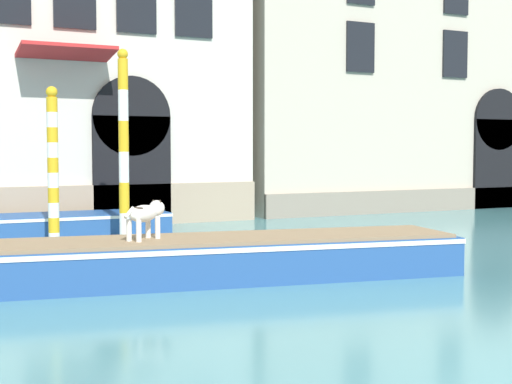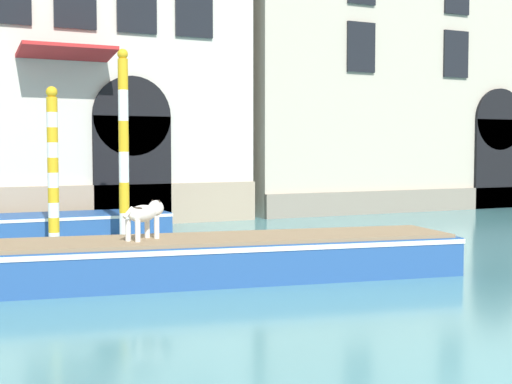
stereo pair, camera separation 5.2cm
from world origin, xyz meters
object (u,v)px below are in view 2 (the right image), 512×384
at_px(boat_foreground, 214,257).
at_px(dog_on_deck, 145,214).
at_px(mooring_pole_1, 124,146).
at_px(boat_moored_near_palazzo, 65,224).
at_px(mooring_pole_0, 53,166).

height_order(boat_foreground, dog_on_deck, dog_on_deck).
bearing_deg(boat_foreground, mooring_pole_1, 101.34).
bearing_deg(boat_moored_near_palazzo, boat_foreground, -80.68).
height_order(boat_foreground, boat_moored_near_palazzo, boat_foreground).
bearing_deg(dog_on_deck, boat_moored_near_palazzo, 54.06).
xyz_separation_m(boat_moored_near_palazzo, mooring_pole_0, (-0.70, -2.45, 1.59)).
height_order(mooring_pole_0, mooring_pole_1, mooring_pole_1).
bearing_deg(dog_on_deck, mooring_pole_1, 43.23).
relative_size(boat_foreground, boat_moored_near_palazzo, 1.63).
bearing_deg(mooring_pole_1, mooring_pole_0, 179.27).
xyz_separation_m(boat_moored_near_palazzo, mooring_pole_1, (0.96, -2.47, 2.06)).
height_order(dog_on_deck, mooring_pole_0, mooring_pole_0).
distance_m(dog_on_deck, boat_moored_near_palazzo, 7.66).
bearing_deg(mooring_pole_0, dog_on_deck, -83.09).
relative_size(boat_moored_near_palazzo, mooring_pole_0, 1.48).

